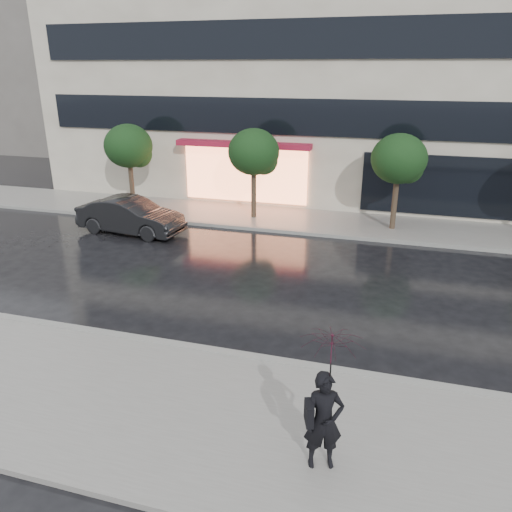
% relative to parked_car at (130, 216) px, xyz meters
% --- Properties ---
extents(ground, '(120.00, 120.00, 0.00)m').
position_rel_parked_car_xyz_m(ground, '(7.25, -6.72, -0.73)').
color(ground, black).
rests_on(ground, ground).
extents(sidewalk_near, '(60.00, 4.50, 0.12)m').
position_rel_parked_car_xyz_m(sidewalk_near, '(7.25, -9.97, -0.67)').
color(sidewalk_near, slate).
rests_on(sidewalk_near, ground).
extents(sidewalk_far, '(60.00, 3.50, 0.12)m').
position_rel_parked_car_xyz_m(sidewalk_far, '(7.25, 3.53, -0.67)').
color(sidewalk_far, slate).
rests_on(sidewalk_far, ground).
extents(curb_near, '(60.00, 0.25, 0.14)m').
position_rel_parked_car_xyz_m(curb_near, '(7.25, -7.72, -0.66)').
color(curb_near, gray).
rests_on(curb_near, ground).
extents(curb_far, '(60.00, 0.25, 0.14)m').
position_rel_parked_car_xyz_m(curb_far, '(7.25, 1.78, -0.66)').
color(curb_far, gray).
rests_on(curb_far, ground).
extents(office_building, '(30.00, 12.76, 18.00)m').
position_rel_parked_car_xyz_m(office_building, '(7.25, 11.25, 8.27)').
color(office_building, beige).
rests_on(office_building, ground).
extents(bg_building_left, '(14.00, 10.00, 12.00)m').
position_rel_parked_car_xyz_m(bg_building_left, '(-20.75, 19.28, 5.27)').
color(bg_building_left, '#59544F').
rests_on(bg_building_left, ground).
extents(tree_far_west, '(2.20, 2.20, 3.99)m').
position_rel_parked_car_xyz_m(tree_far_west, '(-1.68, 3.31, 2.19)').
color(tree_far_west, '#33261C').
rests_on(tree_far_west, ground).
extents(tree_mid_west, '(2.20, 2.20, 3.99)m').
position_rel_parked_car_xyz_m(tree_mid_west, '(4.32, 3.31, 2.19)').
color(tree_mid_west, '#33261C').
rests_on(tree_mid_west, ground).
extents(tree_mid_east, '(2.20, 2.20, 3.99)m').
position_rel_parked_car_xyz_m(tree_mid_east, '(10.32, 3.31, 2.19)').
color(tree_mid_east, '#33261C').
rests_on(tree_mid_east, ground).
extents(parked_car, '(4.56, 1.99, 1.46)m').
position_rel_parked_car_xyz_m(parked_car, '(0.00, 0.00, 0.00)').
color(parked_car, black).
rests_on(parked_car, ground).
extents(pedestrian_with_umbrella, '(1.30, 1.31, 2.53)m').
position_rel_parked_car_xyz_m(pedestrian_with_umbrella, '(9.61, -10.59, 1.06)').
color(pedestrian_with_umbrella, black).
rests_on(pedestrian_with_umbrella, sidewalk_near).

